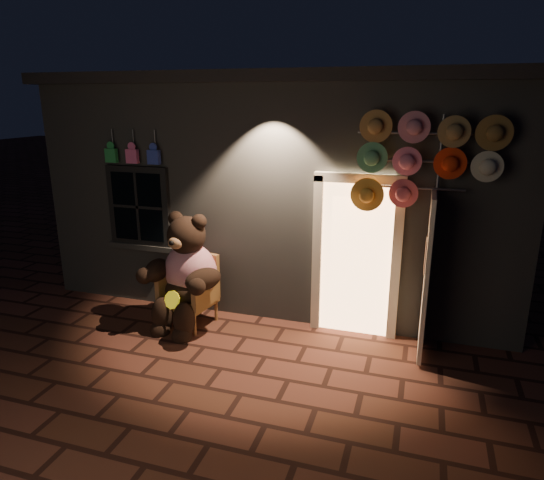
% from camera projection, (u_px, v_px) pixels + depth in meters
% --- Properties ---
extents(ground, '(60.00, 60.00, 0.00)m').
position_uv_depth(ground, '(221.00, 369.00, 5.78)').
color(ground, '#572C21').
rests_on(ground, ground).
extents(shop_building, '(7.30, 5.95, 3.51)m').
position_uv_depth(shop_building, '(304.00, 175.00, 8.94)').
color(shop_building, slate).
rests_on(shop_building, ground).
extents(wicker_armchair, '(0.77, 0.72, 1.00)m').
position_uv_depth(wicker_armchair, '(192.00, 289.00, 6.87)').
color(wicker_armchair, '#A4683F').
rests_on(wicker_armchair, ground).
extents(teddy_bear, '(1.23, 1.04, 1.71)m').
position_uv_depth(teddy_bear, '(186.00, 275.00, 6.69)').
color(teddy_bear, '#AA1234').
rests_on(teddy_bear, ground).
extents(hat_rack, '(1.68, 0.22, 2.95)m').
position_uv_depth(hat_rack, '(421.00, 158.00, 5.67)').
color(hat_rack, '#59595E').
rests_on(hat_rack, ground).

